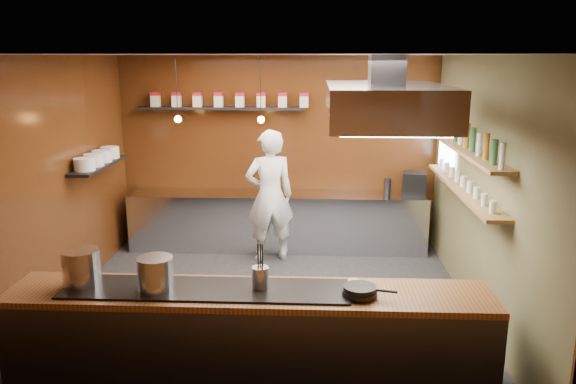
# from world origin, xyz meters

# --- Properties ---
(floor) EXTENTS (5.00, 5.00, 0.00)m
(floor) POSITION_xyz_m (0.00, 0.00, 0.00)
(floor) COLOR black
(floor) RESTS_ON ground
(back_wall) EXTENTS (5.00, 0.00, 5.00)m
(back_wall) POSITION_xyz_m (0.00, 2.50, 1.50)
(back_wall) COLOR black
(back_wall) RESTS_ON ground
(left_wall) EXTENTS (0.00, 5.00, 5.00)m
(left_wall) POSITION_xyz_m (-2.50, 0.00, 1.50)
(left_wall) COLOR black
(left_wall) RESTS_ON ground
(right_wall) EXTENTS (0.00, 5.00, 5.00)m
(right_wall) POSITION_xyz_m (2.50, 0.00, 1.50)
(right_wall) COLOR brown
(right_wall) RESTS_ON ground
(ceiling) EXTENTS (5.00, 5.00, 0.00)m
(ceiling) POSITION_xyz_m (0.00, 0.00, 3.00)
(ceiling) COLOR silver
(ceiling) RESTS_ON back_wall
(window_pane) EXTENTS (0.00, 1.00, 1.00)m
(window_pane) POSITION_xyz_m (2.45, 1.70, 1.90)
(window_pane) COLOR white
(window_pane) RESTS_ON right_wall
(prep_counter) EXTENTS (4.60, 0.65, 0.90)m
(prep_counter) POSITION_xyz_m (0.00, 2.17, 0.45)
(prep_counter) COLOR silver
(prep_counter) RESTS_ON floor
(pass_counter) EXTENTS (4.40, 0.72, 0.94)m
(pass_counter) POSITION_xyz_m (-0.00, -1.60, 0.47)
(pass_counter) COLOR #38383D
(pass_counter) RESTS_ON floor
(tin_shelf) EXTENTS (2.60, 0.26, 0.04)m
(tin_shelf) POSITION_xyz_m (-0.90, 2.36, 2.20)
(tin_shelf) COLOR black
(tin_shelf) RESTS_ON back_wall
(plate_shelf) EXTENTS (0.30, 1.40, 0.04)m
(plate_shelf) POSITION_xyz_m (-2.34, 1.00, 1.55)
(plate_shelf) COLOR black
(plate_shelf) RESTS_ON left_wall
(bottle_shelf_upper) EXTENTS (0.26, 2.80, 0.04)m
(bottle_shelf_upper) POSITION_xyz_m (2.34, 0.30, 1.92)
(bottle_shelf_upper) COLOR brown
(bottle_shelf_upper) RESTS_ON right_wall
(bottle_shelf_lower) EXTENTS (0.26, 2.80, 0.04)m
(bottle_shelf_lower) POSITION_xyz_m (2.34, 0.30, 1.45)
(bottle_shelf_lower) COLOR brown
(bottle_shelf_lower) RESTS_ON right_wall
(extractor_hood) EXTENTS (1.20, 2.00, 0.72)m
(extractor_hood) POSITION_xyz_m (1.30, -0.40, 2.51)
(extractor_hood) COLOR #38383D
(extractor_hood) RESTS_ON ceiling
(pendant_left) EXTENTS (0.10, 0.10, 0.95)m
(pendant_left) POSITION_xyz_m (-1.40, 1.70, 2.15)
(pendant_left) COLOR black
(pendant_left) RESTS_ON ceiling
(pendant_right) EXTENTS (0.10, 0.10, 0.95)m
(pendant_right) POSITION_xyz_m (-0.20, 1.70, 2.15)
(pendant_right) COLOR black
(pendant_right) RESTS_ON ceiling
(storage_tins) EXTENTS (2.43, 0.13, 0.22)m
(storage_tins) POSITION_xyz_m (-0.75, 2.36, 2.33)
(storage_tins) COLOR beige
(storage_tins) RESTS_ON tin_shelf
(plate_stacks) EXTENTS (0.26, 1.16, 0.16)m
(plate_stacks) POSITION_xyz_m (-2.34, 1.00, 1.65)
(plate_stacks) COLOR silver
(plate_stacks) RESTS_ON plate_shelf
(bottles) EXTENTS (0.06, 2.66, 0.24)m
(bottles) POSITION_xyz_m (2.34, 0.30, 2.06)
(bottles) COLOR silver
(bottles) RESTS_ON bottle_shelf_upper
(wine_glasses) EXTENTS (0.07, 2.37, 0.13)m
(wine_glasses) POSITION_xyz_m (2.34, 0.30, 1.53)
(wine_glasses) COLOR silver
(wine_glasses) RESTS_ON bottle_shelf_lower
(stockpot_large) EXTENTS (0.38, 0.38, 0.33)m
(stockpot_large) POSITION_xyz_m (-1.55, -1.57, 1.11)
(stockpot_large) COLOR #BABCC1
(stockpot_large) RESTS_ON pass_counter
(stockpot_small) EXTENTS (0.33, 0.33, 0.30)m
(stockpot_small) POSITION_xyz_m (-0.84, -1.65, 1.09)
(stockpot_small) COLOR #BABDC1
(stockpot_small) RESTS_ON pass_counter
(utensil_crock) EXTENTS (0.19, 0.19, 0.20)m
(utensil_crock) POSITION_xyz_m (0.10, -1.57, 1.04)
(utensil_crock) COLOR silver
(utensil_crock) RESTS_ON pass_counter
(frying_pan) EXTENTS (0.48, 0.31, 0.08)m
(frying_pan) POSITION_xyz_m (0.99, -1.67, 0.98)
(frying_pan) COLOR black
(frying_pan) RESTS_ON pass_counter
(butter_jar) EXTENTS (0.13, 0.13, 0.09)m
(butter_jar) POSITION_xyz_m (0.94, -1.53, 0.97)
(butter_jar) COLOR gold
(butter_jar) RESTS_ON pass_counter
(espresso_machine) EXTENTS (0.40, 0.39, 0.36)m
(espresso_machine) POSITION_xyz_m (2.10, 2.18, 1.08)
(espresso_machine) COLOR black
(espresso_machine) RESTS_ON prep_counter
(chef) EXTENTS (0.83, 0.67, 1.96)m
(chef) POSITION_xyz_m (-0.08, 1.68, 0.98)
(chef) COLOR white
(chef) RESTS_ON floor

